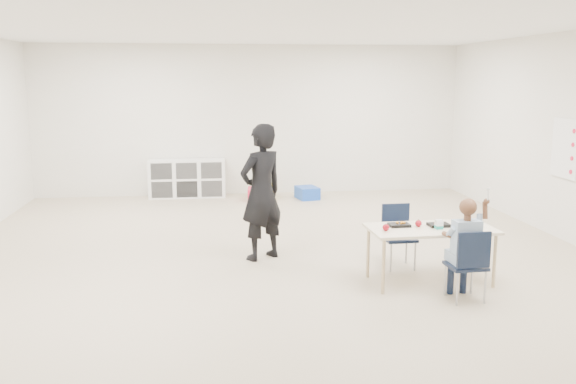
{
  "coord_description": "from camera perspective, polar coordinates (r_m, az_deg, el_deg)",
  "views": [
    {
      "loc": [
        -0.76,
        -7.02,
        2.18
      ],
      "look_at": [
        0.14,
        0.02,
        0.85
      ],
      "focal_mm": 38.0,
      "sensor_mm": 36.0,
      "label": 1
    }
  ],
  "objects": [
    {
      "name": "chair_far",
      "position": [
        7.19,
        10.37,
        -4.17
      ],
      "size": [
        0.37,
        0.34,
        0.73
      ],
      "primitive_type": null,
      "rotation": [
        0.0,
        0.0,
        0.03
      ],
      "color": "black",
      "rests_on": "ground"
    },
    {
      "name": "bread_roll",
      "position": [
        6.73,
        15.69,
        -2.99
      ],
      "size": [
        0.09,
        0.09,
        0.07
      ],
      "primitive_type": "ellipsoid",
      "color": "#D8AE58",
      "rests_on": "table"
    },
    {
      "name": "adult",
      "position": [
        7.34,
        -2.5,
        -0.03
      ],
      "size": [
        0.72,
        0.66,
        1.65
      ],
      "primitive_type": "imported",
      "rotation": [
        0.0,
        0.0,
        3.73
      ],
      "color": "black",
      "rests_on": "ground"
    },
    {
      "name": "table",
      "position": [
        6.76,
        13.12,
        -5.73
      ],
      "size": [
        1.35,
        0.71,
        0.61
      ],
      "rotation": [
        0.0,
        0.0,
        0.03
      ],
      "color": "#FAECC8",
      "rests_on": "ground"
    },
    {
      "name": "room",
      "position": [
        7.11,
        -1.12,
        4.3
      ],
      "size": [
        9.0,
        9.02,
        2.8
      ],
      "color": "#B7A58C",
      "rests_on": "ground"
    },
    {
      "name": "bin_yellow",
      "position": [
        11.22,
        -2.33,
        0.02
      ],
      "size": [
        0.4,
        0.5,
        0.24
      ],
      "primitive_type": "cube",
      "rotation": [
        0.0,
        0.0,
        0.03
      ],
      "color": "yellow",
      "rests_on": "ground"
    },
    {
      "name": "child",
      "position": [
        6.27,
        16.4,
        -4.65
      ],
      "size": [
        0.5,
        0.5,
        1.15
      ],
      "primitive_type": null,
      "rotation": [
        0.0,
        0.0,
        0.03
      ],
      "color": "#99B3D0",
      "rests_on": "chair_near"
    },
    {
      "name": "bin_red",
      "position": [
        11.06,
        -2.85,
        -0.2
      ],
      "size": [
        0.39,
        0.48,
        0.22
      ],
      "primitive_type": "cube",
      "rotation": [
        0.0,
        0.0,
        -0.09
      ],
      "color": "red",
      "rests_on": "ground"
    },
    {
      "name": "apple_near",
      "position": [
        6.69,
        12.11,
        -2.89
      ],
      "size": [
        0.07,
        0.07,
        0.07
      ],
      "primitive_type": "sphere",
      "color": "#A10E1B",
      "rests_on": "table"
    },
    {
      "name": "lunch_tray_near",
      "position": [
        6.76,
        13.92,
        -3.0
      ],
      "size": [
        0.22,
        0.17,
        0.03
      ],
      "primitive_type": "cube",
      "rotation": [
        0.0,
        0.0,
        0.03
      ],
      "color": "black",
      "rests_on": "table"
    },
    {
      "name": "chair_near",
      "position": [
        6.32,
        16.3,
        -6.5
      ],
      "size": [
        0.37,
        0.34,
        0.73
      ],
      "primitive_type": null,
      "rotation": [
        0.0,
        0.0,
        0.03
      ],
      "color": "black",
      "rests_on": "ground"
    },
    {
      "name": "rules_poster",
      "position": [
        9.03,
        24.48,
        3.74
      ],
      "size": [
        0.02,
        0.6,
        0.8
      ],
      "primitive_type": "cube",
      "color": "white",
      "rests_on": "room"
    },
    {
      "name": "bin_blue",
      "position": [
        11.18,
        1.81,
        -0.07
      ],
      "size": [
        0.44,
        0.51,
        0.22
      ],
      "primitive_type": "cube",
      "rotation": [
        0.0,
        0.0,
        0.2
      ],
      "color": "blue",
      "rests_on": "ground"
    },
    {
      "name": "milk_carton",
      "position": [
        6.61,
        13.93,
        -3.0
      ],
      "size": [
        0.07,
        0.07,
        0.1
      ],
      "primitive_type": "cube",
      "rotation": [
        0.0,
        0.0,
        0.03
      ],
      "color": "white",
      "rests_on": "table"
    },
    {
      "name": "lunch_tray_far",
      "position": [
        6.67,
        10.36,
        -3.05
      ],
      "size": [
        0.22,
        0.17,
        0.03
      ],
      "primitive_type": "cube",
      "rotation": [
        0.0,
        0.0,
        0.03
      ],
      "color": "black",
      "rests_on": "table"
    },
    {
      "name": "apple_far",
      "position": [
        6.44,
        9.15,
        -3.3
      ],
      "size": [
        0.07,
        0.07,
        0.07
      ],
      "primitive_type": "sphere",
      "color": "#A10E1B",
      "rests_on": "table"
    },
    {
      "name": "cubby_shelf",
      "position": [
        11.46,
        -9.42,
        1.26
      ],
      "size": [
        1.4,
        0.4,
        0.7
      ],
      "primitive_type": "cube",
      "color": "white",
      "rests_on": "ground"
    }
  ]
}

